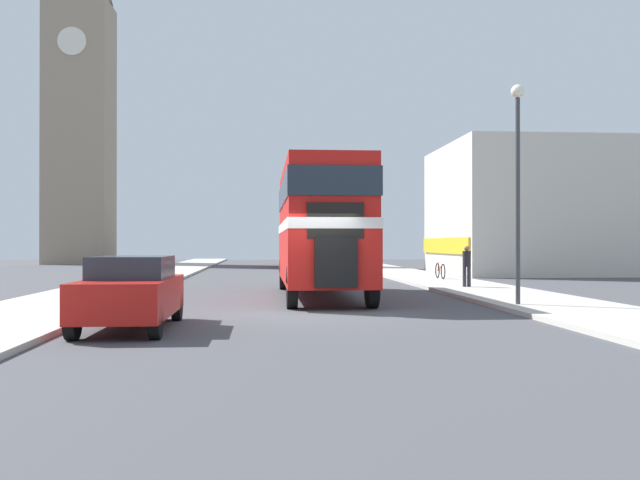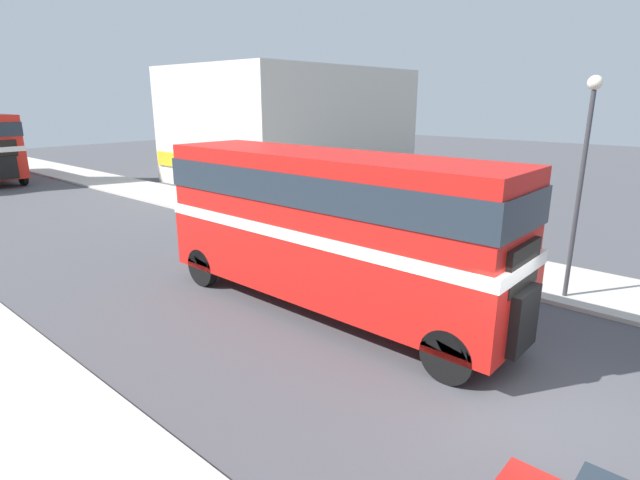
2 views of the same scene
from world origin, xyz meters
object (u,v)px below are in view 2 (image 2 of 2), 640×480
object	(u,v)px
bicycle_on_pavement	(266,207)
street_lamp	(584,157)
double_decker_bus	(328,219)
pedestrian_walking	(363,218)

from	to	relation	value
bicycle_on_pavement	street_lamp	size ratio (longest dim) A/B	0.30
double_decker_bus	bicycle_on_pavement	distance (m)	11.41
double_decker_bus	bicycle_on_pavement	bearing A→B (deg)	55.84
double_decker_bus	pedestrian_walking	distance (m)	6.73
pedestrian_walking	street_lamp	distance (m)	8.25
double_decker_bus	pedestrian_walking	bearing A→B (deg)	28.57
double_decker_bus	street_lamp	size ratio (longest dim) A/B	1.74
double_decker_bus	bicycle_on_pavement	xyz separation A→B (m)	(6.31, 9.30, -1.99)
pedestrian_walking	street_lamp	world-z (taller)	street_lamp
pedestrian_walking	bicycle_on_pavement	size ratio (longest dim) A/B	0.88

